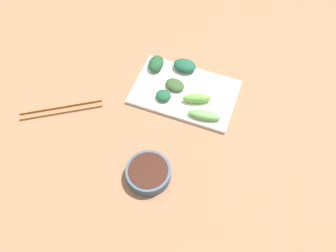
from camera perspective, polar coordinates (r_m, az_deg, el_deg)
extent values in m
cube|color=brown|center=(0.98, -0.24, -0.45)|extent=(2.10, 2.10, 0.02)
cylinder|color=#35475A|center=(0.89, -3.19, -7.66)|extent=(0.11, 0.11, 0.03)
cylinder|color=black|center=(0.88, -3.21, -7.47)|extent=(0.10, 0.10, 0.02)
cube|color=silver|center=(1.03, 2.73, 5.51)|extent=(0.19, 0.30, 0.01)
ellipsoid|color=#1A4627|center=(1.07, -1.95, 10.12)|extent=(0.07, 0.05, 0.03)
ellipsoid|color=#2C4924|center=(1.03, 1.13, 6.71)|extent=(0.06, 0.07, 0.02)
ellipsoid|color=#194C30|center=(1.00, -0.75, 4.99)|extent=(0.04, 0.04, 0.02)
ellipsoid|color=#5EA04F|center=(0.97, 5.97, 1.80)|extent=(0.04, 0.10, 0.02)
ellipsoid|color=#5EA540|center=(0.99, 4.75, 4.53)|extent=(0.05, 0.09, 0.03)
ellipsoid|color=#184B35|center=(1.07, 2.73, 9.77)|extent=(0.05, 0.07, 0.03)
cube|color=#935C35|center=(1.04, -16.90, 2.20)|extent=(0.13, 0.20, 0.01)
cube|color=#935C35|center=(1.05, -16.95, 3.06)|extent=(0.13, 0.20, 0.01)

